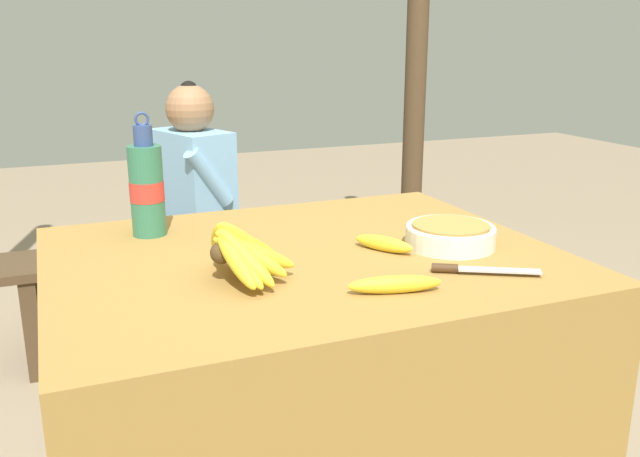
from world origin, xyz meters
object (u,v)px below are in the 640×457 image
object	(u,v)px
loose_banana_side	(384,244)
banana_bunch_green	(302,218)
water_bottle	(147,188)
seated_vendor	(184,199)
banana_bunch_ripe	(239,250)
serving_bowl	(450,234)
support_post_far	(418,15)
loose_banana_front	(395,284)
knife	(470,269)
wooden_bench	(201,259)

from	to	relation	value
loose_banana_side	banana_bunch_green	distance (m)	1.44
water_bottle	banana_bunch_green	size ratio (longest dim) A/B	1.17
water_bottle	seated_vendor	world-z (taller)	seated_vendor
banana_bunch_ripe	serving_bowl	xyz separation A→B (m)	(0.53, 0.03, -0.03)
serving_bowl	support_post_far	distance (m)	1.97
seated_vendor	serving_bowl	bearing A→B (deg)	85.61
serving_bowl	loose_banana_front	world-z (taller)	serving_bowl
banana_bunch_ripe	water_bottle	bearing A→B (deg)	107.00
water_bottle	knife	size ratio (longest dim) A/B	1.47
water_bottle	loose_banana_side	xyz separation A→B (m)	(0.49, -0.34, -0.10)
knife	loose_banana_front	bearing A→B (deg)	-140.14
serving_bowl	knife	bearing A→B (deg)	-110.13
loose_banana_front	banana_bunch_green	bearing A→B (deg)	75.56
wooden_bench	banana_bunch_green	size ratio (longest dim) A/B	5.92
water_bottle	support_post_far	world-z (taller)	support_post_far
banana_bunch_green	support_post_far	bearing A→B (deg)	21.71
loose_banana_front	loose_banana_side	bearing A→B (deg)	67.31
loose_banana_side	banana_bunch_ripe	bearing A→B (deg)	-170.71
loose_banana_side	banana_bunch_green	world-z (taller)	loose_banana_side
water_bottle	wooden_bench	distance (m)	1.21
loose_banana_side	loose_banana_front	bearing A→B (deg)	-112.69
loose_banana_front	wooden_bench	distance (m)	1.68
serving_bowl	banana_bunch_green	distance (m)	1.45
knife	support_post_far	size ratio (longest dim) A/B	0.08
banana_bunch_ripe	loose_banana_front	xyz separation A→B (m)	(0.26, -0.19, -0.05)
loose_banana_front	banana_bunch_green	world-z (taller)	loose_banana_front
serving_bowl	seated_vendor	xyz separation A→B (m)	(-0.38, 1.35, -0.18)
seated_vendor	banana_bunch_green	xyz separation A→B (m)	(0.53, 0.05, -0.15)
banana_bunch_green	support_post_far	xyz separation A→B (m)	(0.71, 0.28, 0.88)
loose_banana_side	banana_bunch_green	bearing A→B (deg)	77.13
loose_banana_front	water_bottle	bearing A→B (deg)	122.82
banana_bunch_ripe	seated_vendor	bearing A→B (deg)	83.79
loose_banana_front	support_post_far	world-z (taller)	support_post_far
water_bottle	loose_banana_side	world-z (taller)	water_bottle
loose_banana_front	banana_bunch_green	distance (m)	1.70
banana_bunch_ripe	wooden_bench	size ratio (longest dim) A/B	0.18
loose_banana_front	wooden_bench	size ratio (longest dim) A/B	0.12
banana_bunch_ripe	seated_vendor	xyz separation A→B (m)	(0.15, 1.38, -0.21)
banana_bunch_ripe	banana_bunch_green	size ratio (longest dim) A/B	1.04
support_post_far	knife	bearing A→B (deg)	-116.49
loose_banana_front	seated_vendor	bearing A→B (deg)	93.95
wooden_bench	banana_bunch_green	xyz separation A→B (m)	(0.46, 0.00, 0.13)
banana_bunch_ripe	knife	xyz separation A→B (m)	(0.46, -0.15, -0.05)
serving_bowl	wooden_bench	world-z (taller)	serving_bowl
loose_banana_side	wooden_bench	world-z (taller)	loose_banana_side
loose_banana_front	support_post_far	size ratio (longest dim) A/B	0.07
banana_bunch_ripe	loose_banana_side	size ratio (longest dim) A/B	1.85
loose_banana_front	knife	distance (m)	0.20
loose_banana_front	loose_banana_side	xyz separation A→B (m)	(0.10, 0.25, 0.00)
banana_bunch_green	seated_vendor	bearing A→B (deg)	-174.76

